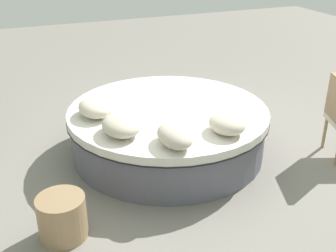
{
  "coord_description": "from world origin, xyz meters",
  "views": [
    {
      "loc": [
        -4.27,
        1.71,
        2.55
      ],
      "look_at": [
        0.0,
        0.0,
        0.35
      ],
      "focal_mm": 45.0,
      "sensor_mm": 36.0,
      "label": 1
    }
  ],
  "objects_px": {
    "throw_pillow_3": "(227,124)",
    "side_table": "(62,217)",
    "throw_pillow_1": "(121,125)",
    "throw_pillow_2": "(175,136)",
    "throw_pillow_0": "(96,107)",
    "round_bed": "(168,130)"
  },
  "relations": [
    {
      "from": "throw_pillow_0",
      "to": "throw_pillow_2",
      "type": "relative_size",
      "value": 1.0
    },
    {
      "from": "throw_pillow_0",
      "to": "side_table",
      "type": "distance_m",
      "value": 1.46
    },
    {
      "from": "throw_pillow_1",
      "to": "throw_pillow_2",
      "type": "distance_m",
      "value": 0.6
    },
    {
      "from": "round_bed",
      "to": "side_table",
      "type": "height_order",
      "value": "round_bed"
    },
    {
      "from": "round_bed",
      "to": "throw_pillow_3",
      "type": "bearing_deg",
      "value": -157.48
    },
    {
      "from": "throw_pillow_0",
      "to": "round_bed",
      "type": "bearing_deg",
      "value": -98.1
    },
    {
      "from": "round_bed",
      "to": "throw_pillow_2",
      "type": "relative_size",
      "value": 4.8
    },
    {
      "from": "throw_pillow_1",
      "to": "side_table",
      "type": "distance_m",
      "value": 1.12
    },
    {
      "from": "throw_pillow_3",
      "to": "side_table",
      "type": "bearing_deg",
      "value": 99.43
    },
    {
      "from": "round_bed",
      "to": "side_table",
      "type": "bearing_deg",
      "value": 127.31
    },
    {
      "from": "throw_pillow_1",
      "to": "throw_pillow_3",
      "type": "bearing_deg",
      "value": -110.0
    },
    {
      "from": "side_table",
      "to": "throw_pillow_0",
      "type": "bearing_deg",
      "value": -26.82
    },
    {
      "from": "throw_pillow_3",
      "to": "throw_pillow_2",
      "type": "bearing_deg",
      "value": 95.38
    },
    {
      "from": "throw_pillow_1",
      "to": "throw_pillow_3",
      "type": "height_order",
      "value": "throw_pillow_1"
    },
    {
      "from": "throw_pillow_2",
      "to": "round_bed",
      "type": "bearing_deg",
      "value": -17.68
    },
    {
      "from": "side_table",
      "to": "throw_pillow_2",
      "type": "bearing_deg",
      "value": -78.49
    },
    {
      "from": "throw_pillow_1",
      "to": "throw_pillow_2",
      "type": "xyz_separation_m",
      "value": [
        -0.43,
        -0.42,
        0.0
      ]
    },
    {
      "from": "round_bed",
      "to": "throw_pillow_0",
      "type": "bearing_deg",
      "value": 81.9
    },
    {
      "from": "side_table",
      "to": "throw_pillow_1",
      "type": "bearing_deg",
      "value": -48.49
    },
    {
      "from": "throw_pillow_1",
      "to": "side_table",
      "type": "xyz_separation_m",
      "value": [
        -0.68,
        0.76,
        -0.47
      ]
    },
    {
      "from": "round_bed",
      "to": "throw_pillow_1",
      "type": "xyz_separation_m",
      "value": [
        -0.44,
        0.7,
        0.38
      ]
    },
    {
      "from": "throw_pillow_2",
      "to": "side_table",
      "type": "distance_m",
      "value": 1.3
    }
  ]
}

